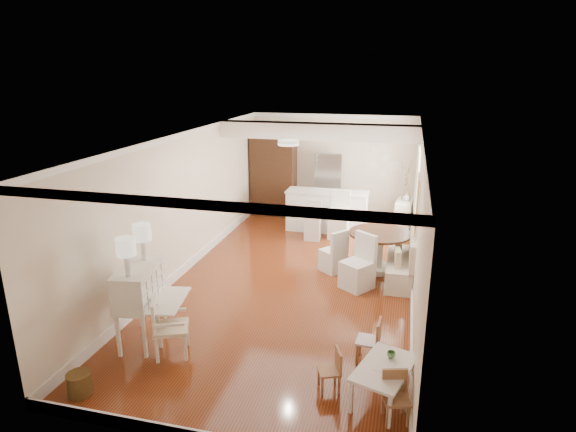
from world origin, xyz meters
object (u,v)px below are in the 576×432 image
at_px(kids_table, 384,383).
at_px(slip_chair_near, 357,262).
at_px(pantry_cabinet, 274,174).
at_px(bar_stool_right, 339,215).
at_px(breakfast_counter, 327,211).
at_px(slip_chair_far, 333,250).
at_px(kids_chair_b, 368,340).
at_px(sideboard, 404,216).
at_px(secretary_bureau, 141,305).
at_px(dining_table, 379,252).
at_px(gustavian_armchair, 171,327).
at_px(kids_chair_c, 396,398).
at_px(bar_stool_left, 313,221).
at_px(fridge, 341,187).
at_px(wicker_basket, 79,384).
at_px(kids_chair_a, 329,370).

xyz_separation_m(kids_table, slip_chair_near, (-0.68, 3.14, 0.28)).
bearing_deg(pantry_cabinet, bar_stool_right, -36.96).
distance_m(slip_chair_near, breakfast_counter, 3.39).
distance_m(slip_chair_far, breakfast_counter, 2.58).
height_order(kids_chair_b, bar_stool_right, bar_stool_right).
distance_m(slip_chair_near, sideboard, 3.63).
relative_size(secretary_bureau, kids_chair_b, 1.83).
xyz_separation_m(kids_table, dining_table, (-0.34, 4.02, 0.18)).
bearing_deg(kids_table, gustavian_armchair, 174.55).
bearing_deg(kids_chair_c, pantry_cabinet, 99.84).
relative_size(secretary_bureau, gustavian_armchair, 1.38).
distance_m(bar_stool_left, pantry_cabinet, 2.45).
distance_m(kids_table, kids_chair_c, 0.38).
bearing_deg(kids_table, fridge, 102.22).
bearing_deg(sideboard, kids_table, -85.21).
distance_m(wicker_basket, slip_chair_far, 5.28).
relative_size(kids_chair_a, sideboard, 0.66).
bearing_deg(pantry_cabinet, slip_chair_near, -56.61).
bearing_deg(breakfast_counter, gustavian_armchair, -101.29).
distance_m(gustavian_armchair, bar_stool_right, 5.79).
xyz_separation_m(dining_table, fridge, (-1.26, 3.37, 0.48)).
xyz_separation_m(kids_chair_c, slip_chair_near, (-0.84, 3.48, 0.21)).
relative_size(secretary_bureau, fridge, 0.67).
bearing_deg(kids_chair_c, slip_chair_near, 88.15).
relative_size(breakfast_counter, bar_stool_right, 1.77).
height_order(dining_table, bar_stool_right, bar_stool_right).
height_order(kids_chair_c, sideboard, sideboard).
distance_m(wicker_basket, bar_stool_right, 7.08).
bearing_deg(bar_stool_right, kids_chair_a, -81.01).
bearing_deg(pantry_cabinet, fridge, -0.90).
distance_m(wicker_basket, kids_chair_b, 3.83).
xyz_separation_m(secretary_bureau, dining_table, (3.26, 3.52, -0.19)).
xyz_separation_m(slip_chair_far, pantry_cabinet, (-2.26, 3.59, 0.70)).
xyz_separation_m(slip_chair_near, fridge, (-0.92, 4.25, 0.38)).
bearing_deg(kids_chair_b, kids_chair_a, -25.19).
distance_m(kids_chair_c, slip_chair_near, 3.59).
relative_size(gustavian_armchair, fridge, 0.49).
distance_m(bar_stool_left, fridge, 1.89).
distance_m(gustavian_armchair, slip_chair_far, 3.95).
relative_size(wicker_basket, slip_chair_near, 0.29).
bearing_deg(kids_table, secretary_bureau, 172.18).
bearing_deg(fridge, dining_table, -69.44).
bearing_deg(sideboard, wicker_basket, -111.36).
height_order(slip_chair_near, slip_chair_far, slip_chair_near).
xyz_separation_m(breakfast_counter, bar_stool_left, (-0.22, -0.74, -0.05)).
relative_size(bar_stool_right, sideboard, 1.33).
bearing_deg(slip_chair_far, kids_table, 57.70).
distance_m(slip_chair_near, fridge, 4.36).
bearing_deg(wicker_basket, bar_stool_right, 70.97).
bearing_deg(secretary_bureau, bar_stool_left, 62.81).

